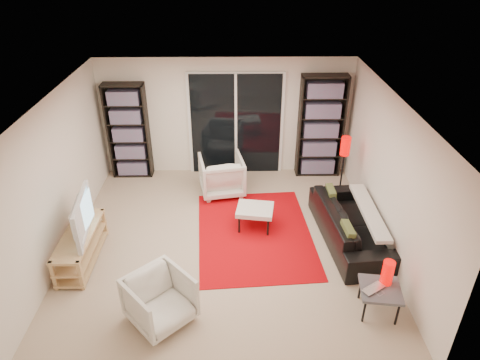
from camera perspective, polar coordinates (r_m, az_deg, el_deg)
name	(u,v)px	position (r m, az deg, el deg)	size (l,w,h in m)	color
floor	(225,242)	(7.09, -2.00, -8.26)	(5.00, 5.00, 0.00)	#C1A78D
wall_back	(226,117)	(8.69, -1.89, 8.36)	(5.00, 0.02, 2.40)	white
wall_front	(219,302)	(4.42, -2.79, -15.97)	(5.00, 0.02, 2.40)	white
wall_left	(57,180)	(6.95, -23.27, 0.03)	(0.02, 5.00, 2.40)	white
wall_right	(389,177)	(6.83, 19.26, 0.35)	(0.02, 5.00, 2.40)	white
ceiling	(222,102)	(5.92, -2.41, 10.36)	(5.00, 5.00, 0.02)	white
sliding_door	(236,125)	(8.71, -0.55, 7.36)	(1.92, 0.08, 2.16)	white
bookshelf_left	(128,132)	(8.87, -14.66, 6.28)	(0.80, 0.30, 1.95)	black
bookshelf_right	(321,127)	(8.76, 10.73, 6.98)	(0.90, 0.30, 2.10)	black
tv_stand	(81,246)	(7.01, -20.43, -8.26)	(0.43, 1.36, 0.50)	beige
tv	(76,217)	(6.70, -21.08, -4.57)	(1.07, 0.14, 0.62)	black
rug	(255,233)	(7.27, 1.95, -7.09)	(1.87, 2.53, 0.01)	#B9040A
sofa	(350,224)	(7.18, 14.48, -5.76)	(2.09, 0.82, 0.61)	black
armchair_back	(222,175)	(8.21, -2.46, 0.64)	(0.80, 0.82, 0.75)	silver
armchair_front	(160,300)	(5.74, -10.63, -15.44)	(0.73, 0.75, 0.68)	silver
ottoman	(255,210)	(7.22, 2.01, -4.08)	(0.67, 0.58, 0.40)	silver
side_table	(380,291)	(6.02, 18.20, -13.84)	(0.59, 0.59, 0.40)	#4D4D53
laptop	(376,291)	(5.92, 17.70, -13.91)	(0.32, 0.21, 0.03)	silver
table_lamp	(388,272)	(5.99, 19.08, -11.57)	(0.15, 0.15, 0.34)	#CD0300
floor_lamp	(344,153)	(7.95, 13.76, 3.49)	(0.19, 0.19, 1.28)	black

